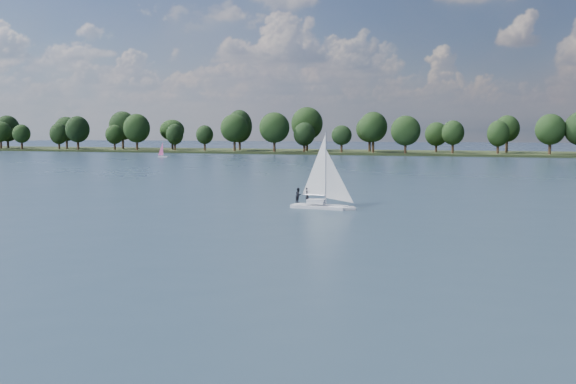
# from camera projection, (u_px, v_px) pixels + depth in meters

# --- Properties ---
(ground) EXTENTS (700.00, 700.00, 0.00)m
(ground) POSITION_uv_depth(u_px,v_px,m) (413.00, 176.00, 118.18)
(ground) COLOR #233342
(ground) RESTS_ON ground
(far_shore) EXTENTS (660.00, 40.00, 1.50)m
(far_shore) POSITION_uv_depth(u_px,v_px,m) (455.00, 154.00, 223.93)
(far_shore) COLOR black
(far_shore) RESTS_ON ground
(sailboat) EXTENTS (6.58, 2.33, 8.50)m
(sailboat) POSITION_uv_depth(u_px,v_px,m) (320.00, 186.00, 68.23)
(sailboat) COLOR silver
(sailboat) RESTS_ON ground
(dinghy_pink) EXTENTS (3.30, 1.65, 5.05)m
(dinghy_pink) POSITION_uv_depth(u_px,v_px,m) (163.00, 153.00, 200.01)
(dinghy_pink) COLOR white
(dinghy_pink) RESTS_ON ground
(pontoon) EXTENTS (4.34, 2.82, 0.50)m
(pontoon) POSITION_uv_depth(u_px,v_px,m) (12.00, 151.00, 261.80)
(pontoon) COLOR #535658
(pontoon) RESTS_ON ground
(treeline) EXTENTS (562.83, 73.74, 18.85)m
(treeline) POSITION_uv_depth(u_px,v_px,m) (448.00, 131.00, 220.70)
(treeline) COLOR black
(treeline) RESTS_ON ground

